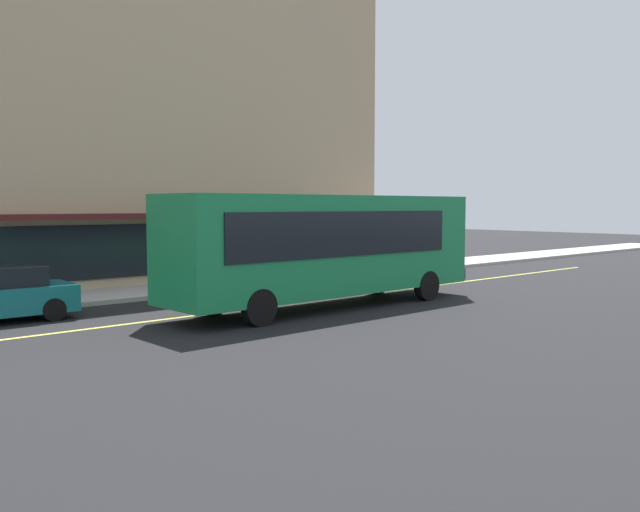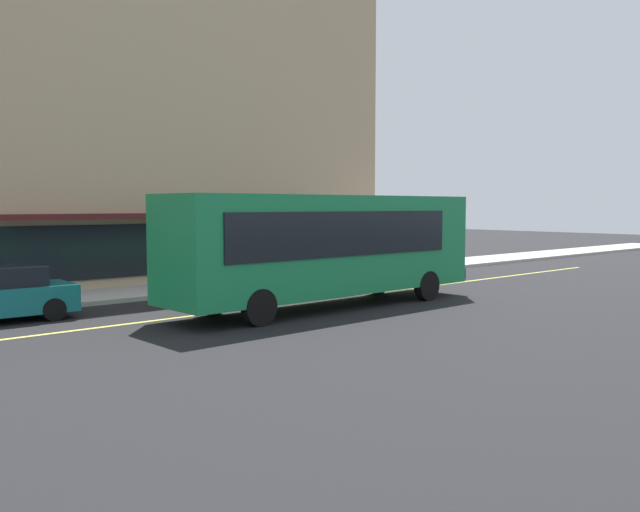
{
  "view_description": "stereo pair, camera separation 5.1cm",
  "coord_description": "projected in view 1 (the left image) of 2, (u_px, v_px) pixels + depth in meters",
  "views": [
    {
      "loc": [
        -14.65,
        -16.64,
        3.19
      ],
      "look_at": [
        -0.81,
        -1.06,
        1.6
      ],
      "focal_mm": 37.18,
      "sensor_mm": 36.0,
      "label": 1
    },
    {
      "loc": [
        -14.61,
        -16.68,
        3.19
      ],
      "look_at": [
        -0.81,
        -1.06,
        1.6
      ],
      "focal_mm": 37.18,
      "sensor_mm": 36.0,
      "label": 2
    }
  ],
  "objects": [
    {
      "name": "traffic_light",
      "position": [
        300.0,
        221.0,
        27.45
      ],
      "size": [
        0.3,
        0.52,
        3.2
      ],
      "color": "#2D2D33",
      "rests_on": "sidewalk"
    },
    {
      "name": "ground",
      "position": [
        317.0,
        300.0,
        22.35
      ],
      "size": [
        120.0,
        120.0,
        0.0
      ],
      "primitive_type": "plane",
      "color": "black"
    },
    {
      "name": "lane_centre_stripe",
      "position": [
        317.0,
        300.0,
        22.35
      ],
      "size": [
        36.0,
        0.16,
        0.01
      ],
      "primitive_type": "cube",
      "color": "#D8D14C",
      "rests_on": "ground"
    },
    {
      "name": "storefront_building",
      "position": [
        88.0,
        114.0,
        27.96
      ],
      "size": [
        26.18,
        9.08,
        14.09
      ],
      "color": "tan",
      "rests_on": "ground"
    },
    {
      "name": "sidewalk",
      "position": [
        229.0,
        284.0,
        26.29
      ],
      "size": [
        80.0,
        3.1,
        0.15
      ],
      "primitive_type": "cube",
      "color": "#B2ADA3",
      "rests_on": "ground"
    },
    {
      "name": "bus",
      "position": [
        328.0,
        244.0,
        20.64
      ],
      "size": [
        11.16,
        2.73,
        3.5
      ],
      "color": "#197F47",
      "rests_on": "ground"
    }
  ]
}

